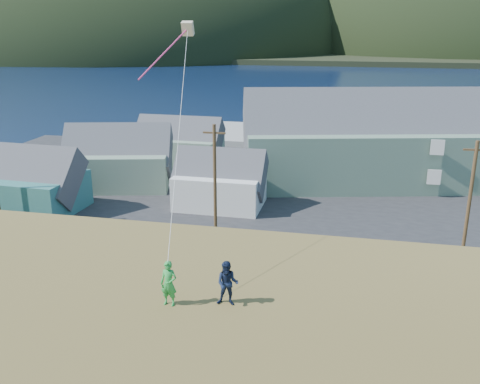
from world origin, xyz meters
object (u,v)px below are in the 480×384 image
shed_palegreen_near (118,159)px  kite_flyer_navy (228,283)px  wharf (255,135)px  shed_white (220,181)px  kite_flyer_green (169,283)px  shed_teal (29,183)px  lodge (409,140)px  shed_palegreen_far (179,142)px

shed_palegreen_near → kite_flyer_navy: 38.24m
wharf → shed_white: bearing=-85.6°
kite_flyer_green → kite_flyer_navy: kite_flyer_green is taller
kite_flyer_navy → shed_teal: bearing=130.8°
lodge → kite_flyer_green: (-11.02, -40.36, 3.47)m
shed_teal → kite_flyer_navy: kite_flyer_navy is taller
kite_flyer_green → wharf: bearing=102.8°
kite_flyer_navy → shed_palegreen_far: bearing=107.5°
shed_palegreen_near → lodge: bearing=0.8°
kite_flyer_green → kite_flyer_navy: (1.80, 0.40, -0.01)m
wharf → kite_flyer_navy: bearing=-80.5°
shed_teal → shed_palegreen_far: 19.76m
shed_palegreen_near → kite_flyer_green: 37.74m
wharf → shed_white: 30.14m
shed_palegreen_far → kite_flyer_navy: bearing=-68.1°
shed_teal → kite_flyer_green: bearing=-46.2°
shed_teal → shed_white: shed_teal is taller
wharf → kite_flyer_green: size_ratio=17.48×
shed_palegreen_near → shed_palegreen_far: size_ratio=1.15×
shed_palegreen_far → shed_teal: bearing=-110.5°
shed_palegreen_near → kite_flyer_green: size_ratio=7.79×
wharf → kite_flyer_navy: 60.24m
wharf → lodge: 27.22m
wharf → lodge: bearing=-44.9°
kite_flyer_navy → lodge: bearing=74.2°
lodge → kite_flyer_green: 41.98m
shed_palegreen_far → kite_flyer_green: size_ratio=6.78×
shed_palegreen_near → shed_palegreen_far: bearing=59.8°
shed_palegreen_near → kite_flyer_green: (17.04, -33.29, 5.10)m
wharf → shed_teal: shed_teal is taller
wharf → shed_palegreen_far: 17.40m
shed_teal → kite_flyer_navy: 34.17m
shed_palegreen_near → kite_flyer_navy: size_ratio=7.88×
shed_palegreen_far → wharf: bearing=71.2°
lodge → shed_teal: (-32.50, -15.52, -1.86)m
lodge → shed_palegreen_far: lodge is taller
lodge → shed_teal: bearing=-167.8°
shed_teal → shed_white: (15.74, 4.53, -0.17)m
shed_white → kite_flyer_navy: kite_flyer_navy is taller
shed_palegreen_near → kite_flyer_navy: (18.84, -32.89, 5.09)m
shed_palegreen_far → shed_white: bearing=-57.3°
lodge → kite_flyer_green: size_ratio=23.01×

